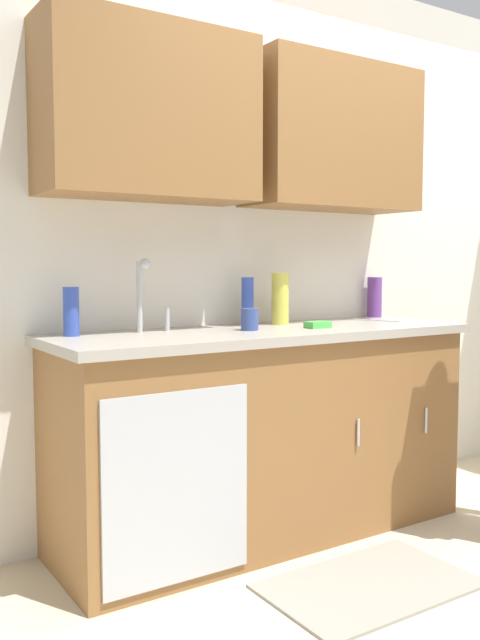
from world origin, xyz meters
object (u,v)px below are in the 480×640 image
at_px(bottle_water_tall, 71,312).
at_px(cup_by_sink, 250,319).
at_px(bottle_soap, 280,299).
at_px(knife_on_counter, 376,320).
at_px(sink, 163,338).
at_px(bottle_cleaner_spray, 248,301).
at_px(sponge, 318,325).
at_px(bottle_dish_liquid, 375,297).

height_order(bottle_water_tall, cup_by_sink, bottle_water_tall).
relative_size(bottle_soap, knife_on_counter, 1.03).
height_order(sink, knife_on_counter, sink).
height_order(bottle_cleaner_spray, sponge, bottle_cleaner_spray).
xyz_separation_m(bottle_cleaner_spray, knife_on_counter, (0.69, -0.15, -0.11)).
relative_size(cup_by_sink, sponge, 0.87).
relative_size(bottle_cleaner_spray, knife_on_counter, 0.95).
distance_m(sink, cup_by_sink, 0.41).
distance_m(bottle_water_tall, knife_on_counter, 1.56).
bearing_deg(sponge, bottle_water_tall, 166.08).
xyz_separation_m(bottle_water_tall, bottle_dish_liquid, (1.73, 0.07, 0.01)).
relative_size(bottle_cleaner_spray, cup_by_sink, 2.37).
bearing_deg(bottle_soap, sponge, -81.63).
bearing_deg(sink, sponge, -8.07).
bearing_deg(bottle_cleaner_spray, sink, -161.21).
bearing_deg(sponge, bottle_soap, 98.37).
relative_size(bottle_dish_liquid, cup_by_sink, 2.27).
bearing_deg(bottle_soap, cup_by_sink, -149.70).
distance_m(bottle_dish_liquid, cup_by_sink, 1.03).
height_order(cup_by_sink, sponge, cup_by_sink).
xyz_separation_m(bottle_cleaner_spray, bottle_dish_liquid, (0.86, 0.05, -0.00)).
height_order(sink, bottle_water_tall, sink).
bearing_deg(sponge, bottle_dish_liquid, 26.53).
height_order(sink, cup_by_sink, sink).
height_order(bottle_soap, knife_on_counter, bottle_soap).
distance_m(bottle_soap, cup_by_sink, 0.34).
bearing_deg(knife_on_counter, bottle_water_tall, 57.71).
bearing_deg(knife_on_counter, bottle_soap, 51.26).
relative_size(sink, cup_by_sink, 5.22).
bearing_deg(bottle_dish_liquid, cup_by_sink, -165.28).
bearing_deg(sponge, bottle_cleaner_spray, 124.23).
bearing_deg(cup_by_sink, sink, 175.88).
bearing_deg(sponge, knife_on_counter, 15.53).
distance_m(bottle_soap, bottle_dish_liquid, 0.71).
distance_m(sink, bottle_cleaner_spray, 0.58).
bearing_deg(sponge, sink, 171.93).
distance_m(bottle_cleaner_spray, cup_by_sink, 0.26).
height_order(cup_by_sink, knife_on_counter, cup_by_sink).
height_order(sink, bottle_dish_liquid, sink).
bearing_deg(sink, knife_on_counter, 1.63).
height_order(bottle_soap, bottle_dish_liquid, bottle_soap).
xyz_separation_m(bottle_soap, sponge, (0.04, -0.24, -0.11)).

